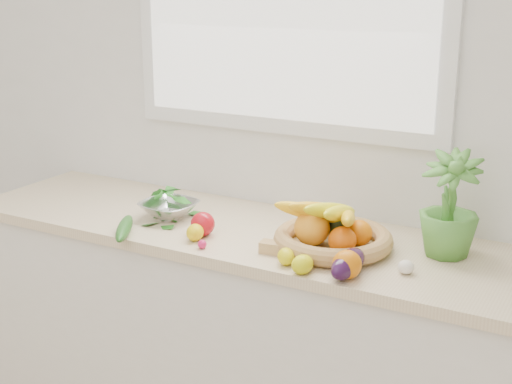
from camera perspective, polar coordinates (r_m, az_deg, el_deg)
The scene contains 18 objects.
back_wall at distance 2.75m, azimuth 2.33°, elevation 7.85°, with size 4.50×0.02×2.70m, color white.
counter_cabinet at distance 2.79m, azimuth -0.71°, elevation -12.01°, with size 2.20×0.58×0.86m, color silver.
countertop at distance 2.61m, azimuth -0.75°, elevation -3.31°, with size 2.24×0.62×0.04m, color beige.
orange_loose at distance 2.18m, azimuth 7.29°, elevation -5.78°, with size 0.09×0.09×0.09m, color #D56906.
lemon_a at distance 2.48m, azimuth -4.90°, elevation -3.24°, with size 0.06×0.07×0.06m, color yellow.
lemon_b at distance 2.21m, azimuth 3.73°, elevation -5.80°, with size 0.06×0.08×0.06m, color #D7D70B.
lemon_c at distance 2.27m, azimuth 2.41°, elevation -5.18°, with size 0.05×0.07×0.05m, color yellow.
apple at distance 2.52m, azimuth -4.28°, elevation -2.56°, with size 0.09×0.09×0.09m, color #B10E18.
ginger at distance 2.36m, azimuth 1.76°, elevation -4.52°, with size 0.12×0.05×0.04m, color tan.
garlic_a at distance 2.33m, azimuth 9.50°, elevation -4.94°, with size 0.05×0.05×0.05m, color beige.
garlic_b at distance 2.52m, azimuth 5.47°, elevation -3.05°, with size 0.05×0.05×0.05m, color silver.
garlic_c at distance 2.25m, azimuth 11.91°, elevation -5.90°, with size 0.05×0.05×0.04m, color white.
eggplant at distance 2.20m, azimuth 7.38°, elevation -5.71°, with size 0.08×0.20×0.08m, color #2A0D32.
cucumber at distance 2.57m, azimuth -10.49°, elevation -2.87°, with size 0.05×0.26×0.05m, color #1E5318.
radish at distance 2.41m, azimuth -4.33°, elevation -4.19°, with size 0.03×0.03×0.03m, color #D41A54.
potted_herb at distance 2.38m, azimuth 15.22°, elevation -0.94°, with size 0.20×0.20×0.35m, color #4D9034.
fruit_basket at distance 2.40m, azimuth 6.13°, elevation -3.28°, with size 0.51×0.51×0.19m.
colander_with_spinach at distance 2.71m, azimuth -6.99°, elevation -0.97°, with size 0.22×0.22×0.11m.
Camera 1 is at (1.21, -0.18, 1.78)m, focal length 50.00 mm.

